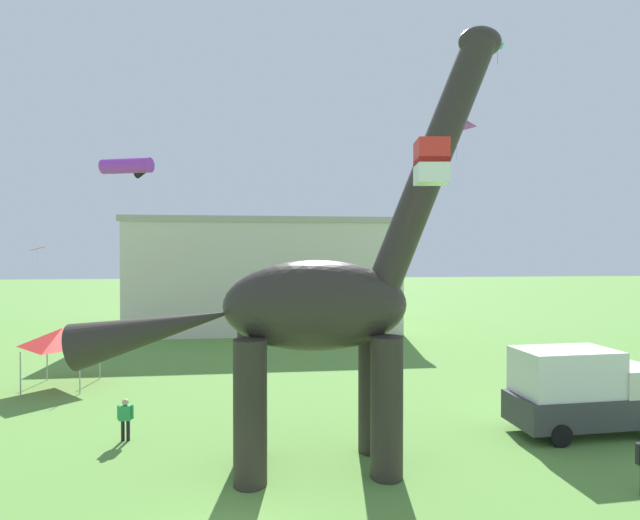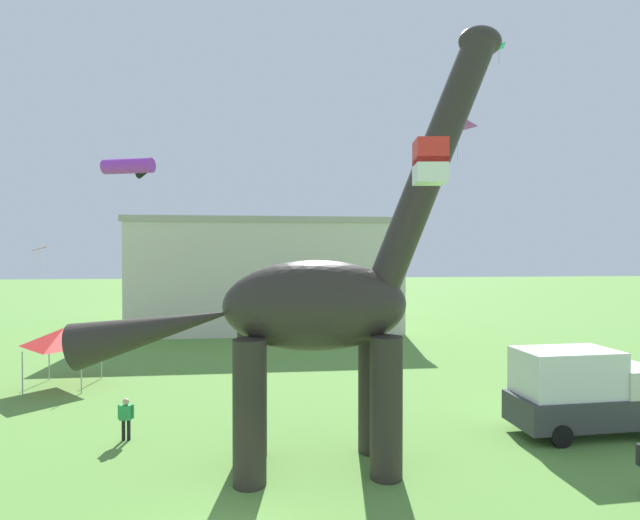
{
  "view_description": "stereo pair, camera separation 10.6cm",
  "coord_description": "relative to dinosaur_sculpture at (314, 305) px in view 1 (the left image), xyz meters",
  "views": [
    {
      "loc": [
        1.09,
        -9.96,
        6.79
      ],
      "look_at": [
        2.94,
        6.51,
        6.56
      ],
      "focal_mm": 26.14,
      "sensor_mm": 36.0,
      "label": 1
    },
    {
      "loc": [
        1.2,
        -9.97,
        6.79
      ],
      "look_at": [
        2.94,
        6.51,
        6.56
      ],
      "focal_mm": 26.14,
      "sensor_mm": 36.0,
      "label": 2
    }
  ],
  "objects": [
    {
      "name": "kite_mid_left",
      "position": [
        -8.55,
        10.5,
        6.15
      ],
      "size": [
        2.8,
        2.65,
        0.79
      ],
      "color": "purple"
    },
    {
      "name": "parked_box_truck",
      "position": [
        10.33,
        1.61,
        -3.49
      ],
      "size": [
        5.69,
        2.39,
        3.2
      ],
      "rotation": [
        0.0,
        0.0,
        0.04
      ],
      "color": "#38383D",
      "rests_on": "ground_plane"
    },
    {
      "name": "kite_far_right",
      "position": [
        6.84,
        5.13,
        7.29
      ],
      "size": [
        1.5,
        1.65,
        1.68
      ],
      "color": "purple"
    },
    {
      "name": "person_strolling_adult",
      "position": [
        12.7,
        7.27,
        -4.47
      ],
      "size": [
        0.41,
        0.18,
        1.1
      ],
      "rotation": [
        0.0,
        0.0,
        4.39
      ],
      "color": "#2D3347",
      "rests_on": "ground_plane"
    },
    {
      "name": "kite_trailing",
      "position": [
        -15.37,
        15.35,
        1.93
      ],
      "size": [
        1.06,
        1.22,
        1.3
      ],
      "color": "red"
    },
    {
      "name": "festival_canopy_tent",
      "position": [
        -11.86,
        10.27,
        -2.6
      ],
      "size": [
        3.15,
        3.15,
        3.0
      ],
      "color": "#B2B2B7",
      "rests_on": "ground_plane"
    },
    {
      "name": "kite_mid_center",
      "position": [
        10.46,
        8.52,
        12.37
      ],
      "size": [
        0.77,
        0.9,
        0.95
      ],
      "color": "#19B2B7"
    },
    {
      "name": "dinosaur_sculpture",
      "position": [
        0.0,
        0.0,
        0.0
      ],
      "size": [
        13.6,
        2.88,
        14.22
      ],
      "rotation": [
        0.0,
        0.0,
        -0.21
      ],
      "color": "#2D2823",
      "rests_on": "ground_plane"
    },
    {
      "name": "kite_high_right",
      "position": [
        2.58,
        -3.47,
        3.92
      ],
      "size": [
        0.84,
        0.84,
        1.08
      ],
      "color": "red"
    },
    {
      "name": "background_building_block",
      "position": [
        -1.55,
        28.64,
        -0.22
      ],
      "size": [
        23.22,
        11.29,
        9.83
      ],
      "color": "beige",
      "rests_on": "ground_plane"
    },
    {
      "name": "person_watching_child",
      "position": [
        -6.59,
        2.79,
        -4.21
      ],
      "size": [
        0.57,
        0.25,
        1.53
      ],
      "rotation": [
        0.0,
        0.0,
        3.54
      ],
      "color": "black",
      "rests_on": "ground_plane"
    }
  ]
}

